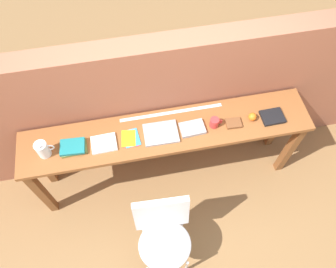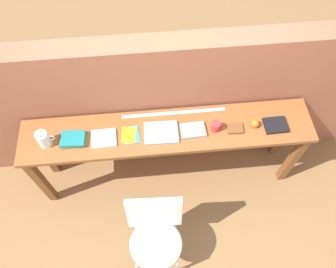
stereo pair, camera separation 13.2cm
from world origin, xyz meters
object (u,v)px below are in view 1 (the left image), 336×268
at_px(book_stack_leftmost, 73,147).
at_px(book_repair_rightmost, 272,117).
at_px(pitcher_white, 43,149).
at_px(chair_white_moulded, 164,234).
at_px(mug, 215,122).
at_px(leather_journal_brown, 233,123).
at_px(pamphlet_pile_colourful, 130,138).
at_px(sports_ball_small, 252,117).
at_px(magazine_cycling, 104,143).
at_px(book_open_centre, 161,133).

xyz_separation_m(book_stack_leftmost, book_repair_rightmost, (1.70, -0.02, -0.01)).
distance_m(pitcher_white, book_stack_leftmost, 0.23).
bearing_deg(book_stack_leftmost, chair_white_moulded, -50.26).
relative_size(mug, leather_journal_brown, 0.85).
height_order(pamphlet_pile_colourful, sports_ball_small, sports_ball_small).
bearing_deg(pamphlet_pile_colourful, book_stack_leftmost, -179.42).
height_order(pitcher_white, sports_ball_small, pitcher_white).
height_order(chair_white_moulded, pamphlet_pile_colourful, chair_white_moulded).
distance_m(chair_white_moulded, sports_ball_small, 1.24).
relative_size(pitcher_white, pamphlet_pile_colourful, 1.02).
relative_size(leather_journal_brown, book_repair_rightmost, 0.67).
bearing_deg(leather_journal_brown, pitcher_white, -177.80).
bearing_deg(mug, chair_white_moulded, -128.20).
height_order(chair_white_moulded, sports_ball_small, sports_ball_small).
relative_size(book_stack_leftmost, leather_journal_brown, 1.68).
distance_m(magazine_cycling, mug, 0.94).
relative_size(sports_ball_small, book_repair_rightmost, 0.37).
xyz_separation_m(sports_ball_small, book_repair_rightmost, (0.18, -0.02, -0.02)).
bearing_deg(sports_ball_small, chair_white_moulded, -141.19).
distance_m(book_stack_leftmost, book_open_centre, 0.73).
distance_m(book_stack_leftmost, sports_ball_small, 1.52).
bearing_deg(book_stack_leftmost, leather_journal_brown, -0.68).
bearing_deg(book_repair_rightmost, magazine_cycling, 178.33).
height_order(magazine_cycling, book_repair_rightmost, book_repair_rightmost).
distance_m(book_stack_leftmost, pamphlet_pile_colourful, 0.47).
bearing_deg(pitcher_white, book_repair_rightmost, -0.35).
distance_m(mug, leather_journal_brown, 0.17).
xyz_separation_m(book_open_centre, leather_journal_brown, (0.63, -0.02, 0.00)).
height_order(leather_journal_brown, book_repair_rightmost, book_repair_rightmost).
relative_size(pamphlet_pile_colourful, book_repair_rightmost, 0.94).
relative_size(pitcher_white, book_stack_leftmost, 0.84).
distance_m(pitcher_white, mug, 1.41).
bearing_deg(pitcher_white, sports_ball_small, 0.25).
bearing_deg(sports_ball_small, pamphlet_pile_colourful, 179.87).
bearing_deg(pamphlet_pile_colourful, leather_journal_brown, -1.34).
xyz_separation_m(chair_white_moulded, pitcher_white, (-0.83, 0.73, 0.43)).
height_order(chair_white_moulded, mug, mug).
bearing_deg(book_repair_rightmost, pitcher_white, 178.49).
xyz_separation_m(magazine_cycling, mug, (0.94, 0.01, 0.04)).
distance_m(leather_journal_brown, sports_ball_small, 0.17).
relative_size(book_stack_leftmost, magazine_cycling, 1.06).
bearing_deg(book_stack_leftmost, pamphlet_pile_colourful, 0.58).
bearing_deg(pamphlet_pile_colourful, sports_ball_small, -0.13).
bearing_deg(mug, pitcher_white, -179.73).
height_order(magazine_cycling, sports_ball_small, sports_ball_small).
distance_m(book_open_centre, sports_ball_small, 0.80).
bearing_deg(book_open_centre, mug, 0.73).
bearing_deg(chair_white_moulded, mug, 51.80).
bearing_deg(book_stack_leftmost, book_open_centre, 0.32).
distance_m(magazine_cycling, leather_journal_brown, 1.11).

